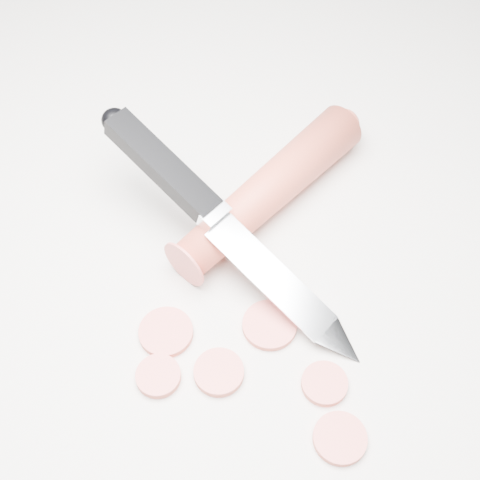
{
  "coord_description": "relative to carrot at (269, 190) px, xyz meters",
  "views": [
    {
      "loc": [
        0.01,
        -0.24,
        0.44
      ],
      "look_at": [
        -0.01,
        0.06,
        0.02
      ],
      "focal_mm": 50.0,
      "sensor_mm": 36.0,
      "label": 1
    }
  ],
  "objects": [
    {
      "name": "carrot_slice_5",
      "position": [
        -0.03,
        -0.15,
        -0.02
      ],
      "size": [
        0.04,
        0.04,
        0.01
      ],
      "primitive_type": "cylinder",
      "color": "#DF5951",
      "rests_on": "ground"
    },
    {
      "name": "ground",
      "position": [
        -0.01,
        -0.11,
        -0.02
      ],
      "size": [
        2.4,
        2.4,
        0.0
      ],
      "primitive_type": "plane",
      "color": "silver",
      "rests_on": "ground"
    },
    {
      "name": "carrot",
      "position": [
        0.0,
        0.0,
        0.0
      ],
      "size": [
        0.15,
        0.18,
        0.04
      ],
      "primitive_type": "cylinder",
      "rotation": [
        1.57,
        0.0,
        -0.66
      ],
      "color": "#CE432F",
      "rests_on": "ground"
    },
    {
      "name": "kitchen_knife",
      "position": [
        -0.03,
        -0.06,
        0.02
      ],
      "size": [
        0.23,
        0.18,
        0.08
      ],
      "primitive_type": null,
      "color": "silver",
      "rests_on": "ground"
    },
    {
      "name": "carrot_slice_2",
      "position": [
        -0.07,
        -0.13,
        -0.02
      ],
      "size": [
        0.04,
        0.04,
        0.01
      ],
      "primitive_type": "cylinder",
      "color": "#DF5951",
      "rests_on": "ground"
    },
    {
      "name": "carrot_slice_1",
      "position": [
        0.01,
        -0.11,
        -0.02
      ],
      "size": [
        0.04,
        0.04,
        0.01
      ],
      "primitive_type": "cylinder",
      "color": "#DF5951",
      "rests_on": "ground"
    },
    {
      "name": "carrot_slice_0",
      "position": [
        0.06,
        -0.2,
        -0.02
      ],
      "size": [
        0.04,
        0.04,
        0.01
      ],
      "primitive_type": "cylinder",
      "color": "#DF5951",
      "rests_on": "ground"
    },
    {
      "name": "carrot_slice_4",
      "position": [
        0.05,
        -0.16,
        -0.02
      ],
      "size": [
        0.03,
        0.03,
        0.01
      ],
      "primitive_type": "cylinder",
      "color": "#DF5951",
      "rests_on": "ground"
    },
    {
      "name": "carrot_slice_3",
      "position": [
        -0.07,
        -0.16,
        -0.02
      ],
      "size": [
        0.03,
        0.03,
        0.01
      ],
      "primitive_type": "cylinder",
      "color": "#DF5951",
      "rests_on": "ground"
    }
  ]
}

